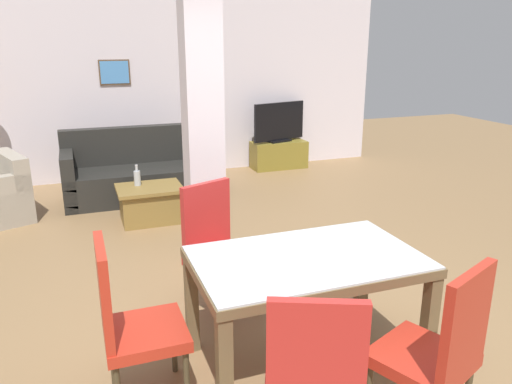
# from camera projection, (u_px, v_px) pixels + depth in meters

# --- Properties ---
(ground_plane) EXTENTS (18.00, 18.00, 0.00)m
(ground_plane) POSITION_uv_depth(u_px,v_px,m) (304.00, 360.00, 3.35)
(ground_plane) COLOR olive
(back_wall) EXTENTS (7.20, 0.09, 2.70)m
(back_wall) POSITION_uv_depth(u_px,v_px,m) (160.00, 88.00, 7.60)
(back_wall) COLOR silver
(back_wall) RESTS_ON ground_plane
(divider_pillar) EXTENTS (0.32, 0.29, 2.70)m
(divider_pillar) POSITION_uv_depth(u_px,v_px,m) (203.00, 123.00, 4.41)
(divider_pillar) COLOR silver
(divider_pillar) RESTS_ON ground_plane
(dining_table) EXTENTS (1.43, 0.88, 0.76)m
(dining_table) POSITION_uv_depth(u_px,v_px,m) (307.00, 281.00, 3.17)
(dining_table) COLOR brown
(dining_table) RESTS_ON ground_plane
(dining_chair_head_left) EXTENTS (0.46, 0.46, 1.02)m
(dining_chair_head_left) POSITION_uv_depth(u_px,v_px,m) (129.00, 319.00, 2.82)
(dining_chair_head_left) COLOR red
(dining_chair_head_left) RESTS_ON ground_plane
(dining_chair_near_left) EXTENTS (0.61, 0.61, 1.02)m
(dining_chair_near_left) POSITION_uv_depth(u_px,v_px,m) (314.00, 378.00, 2.33)
(dining_chair_near_left) COLOR red
(dining_chair_near_left) RESTS_ON ground_plane
(dining_chair_far_left) EXTENTS (0.60, 0.60, 1.02)m
(dining_chair_far_left) POSITION_uv_depth(u_px,v_px,m) (216.00, 245.00, 3.84)
(dining_chair_far_left) COLOR red
(dining_chair_far_left) RESTS_ON ground_plane
(dining_chair_near_right) EXTENTS (0.60, 0.60, 1.02)m
(dining_chair_near_right) POSITION_uv_depth(u_px,v_px,m) (439.00, 348.00, 2.56)
(dining_chair_near_right) COLOR red
(dining_chair_near_right) RESTS_ON ground_plane
(sofa) EXTENTS (2.00, 0.86, 0.92)m
(sofa) POSITION_uv_depth(u_px,v_px,m) (141.00, 174.00, 6.75)
(sofa) COLOR black
(sofa) RESTS_ON ground_plane
(coffee_table) EXTENTS (0.75, 0.59, 0.42)m
(coffee_table) POSITION_uv_depth(u_px,v_px,m) (150.00, 203.00, 5.86)
(coffee_table) COLOR olive
(coffee_table) RESTS_ON ground_plane
(bottle) EXTENTS (0.08, 0.08, 0.25)m
(bottle) POSITION_uv_depth(u_px,v_px,m) (137.00, 178.00, 5.83)
(bottle) COLOR #B2B7BC
(bottle) RESTS_ON coffee_table
(tv_stand) EXTENTS (0.91, 0.40, 0.44)m
(tv_stand) POSITION_uv_depth(u_px,v_px,m) (279.00, 155.00, 8.29)
(tv_stand) COLOR olive
(tv_stand) RESTS_ON ground_plane
(tv_screen) EXTENTS (0.94, 0.29, 0.64)m
(tv_screen) POSITION_uv_depth(u_px,v_px,m) (279.00, 123.00, 8.13)
(tv_screen) COLOR black
(tv_screen) RESTS_ON tv_stand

